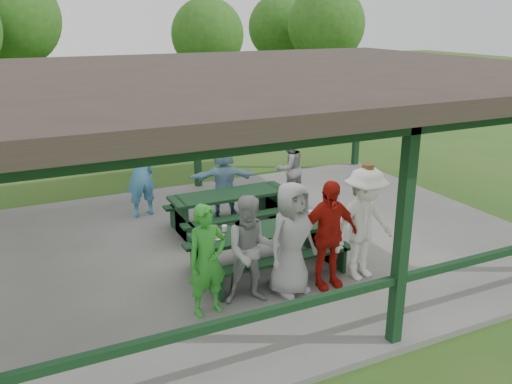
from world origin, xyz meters
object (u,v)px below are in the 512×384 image
picnic_table_far (230,206)px  contestant_red (328,235)px  contestant_grey_mid (292,239)px  contestant_white_fedora (364,224)px  spectator_blue (140,174)px  spectator_grey (289,168)px  pickup_truck (166,119)px  picnic_table_near (267,244)px  contestant_green (207,260)px  contestant_grey_left (251,250)px  spectator_lblue (224,180)px  farm_trailer (125,135)px

picnic_table_far → contestant_red: 2.98m
contestant_grey_mid → contestant_white_fedora: size_ratio=0.93×
contestant_red → contestant_white_fedora: size_ratio=0.91×
spectator_blue → spectator_grey: size_ratio=1.19×
spectator_grey → contestant_red: bearing=56.3°
contestant_white_fedora → contestant_red: bearing=174.2°
picnic_table_far → pickup_truck: (1.31, 8.69, 0.20)m
contestant_red → picnic_table_near: bearing=125.1°
contestant_green → contestant_grey_left: (0.70, 0.02, 0.01)m
picnic_table_near → contestant_grey_mid: bearing=-91.4°
spectator_lblue → spectator_blue: size_ratio=0.83×
spectator_lblue → farm_trailer: (-0.66, 6.43, -0.21)m
spectator_lblue → farm_trailer: bearing=-69.3°
farm_trailer → contestant_grey_mid: bearing=-109.2°
spectator_grey → contestant_green: bearing=35.1°
spectator_blue → spectator_grey: (3.31, -0.52, -0.15)m
picnic_table_far → contestant_white_fedora: 3.15m
contestant_grey_mid → spectator_grey: (2.09, 3.84, -0.11)m
contestant_grey_mid → spectator_grey: size_ratio=1.14×
contestant_green → contestant_red: 1.98m
contestant_red → contestant_white_fedora: bearing=3.9°
picnic_table_far → contestant_red: bearing=-81.8°
picnic_table_near → spectator_grey: 3.64m
contestant_grey_left → contestant_grey_mid: size_ratio=0.93×
contestant_white_fedora → spectator_grey: contestant_white_fedora is taller
spectator_lblue → spectator_grey: bearing=-158.3°
pickup_truck → spectator_grey: bearing=-174.8°
picnic_table_far → contestant_grey_mid: contestant_grey_mid is taller
pickup_truck → farm_trailer: 2.31m
pickup_truck → farm_trailer: bearing=130.8°
spectator_blue → contestant_grey_mid: bearing=94.3°
contestant_grey_left → spectator_lblue: bearing=88.9°
picnic_table_near → spectator_blue: bearing=109.6°
picnic_table_near → spectator_grey: size_ratio=1.63×
contestant_white_fedora → spectator_blue: bearing=112.8°
contestant_grey_left → spectator_grey: contestant_grey_left is taller
contestant_red → contestant_grey_left: bearing=179.1°
contestant_grey_left → spectator_grey: bearing=69.4°
contestant_white_fedora → spectator_blue: size_ratio=1.04×
picnic_table_far → contestant_green: contestant_green is taller
picnic_table_near → contestant_grey_left: (-0.69, -0.84, 0.36)m
contestant_green → contestant_grey_left: bearing=-5.1°
spectator_blue → contestant_red: bearing=101.1°
spectator_lblue → spectator_grey: size_ratio=0.99×
picnic_table_far → contestant_grey_mid: (-0.19, -2.85, 0.43)m
picnic_table_near → contestant_white_fedora: 1.64m
picnic_table_far → contestant_grey_left: contestant_grey_left is taller
contestant_white_fedora → spectator_grey: size_ratio=1.23×
picnic_table_near → contestant_red: size_ratio=1.46×
picnic_table_far → contestant_grey_left: size_ratio=1.42×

